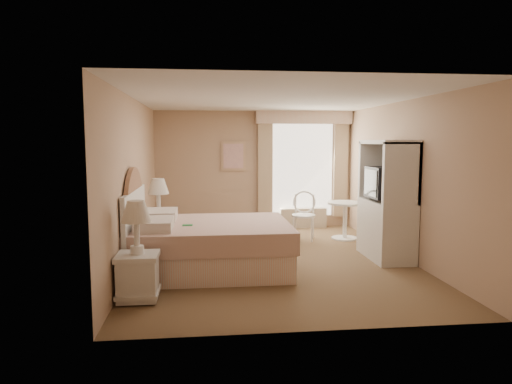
{
  "coord_description": "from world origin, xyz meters",
  "views": [
    {
      "loc": [
        -1.04,
        -6.97,
        1.86
      ],
      "look_at": [
        -0.23,
        0.3,
        1.05
      ],
      "focal_mm": 32.0,
      "sensor_mm": 36.0,
      "label": 1
    }
  ],
  "objects": [
    {
      "name": "nightstand_far",
      "position": [
        -1.84,
        0.83,
        0.46
      ],
      "size": [
        0.5,
        0.5,
        1.22
      ],
      "color": "white",
      "rests_on": "room"
    },
    {
      "name": "cafe_chair",
      "position": [
        0.81,
        1.46,
        0.53
      ],
      "size": [
        0.55,
        0.55,
        0.92
      ],
      "rotation": [
        0.0,
        0.0,
        -0.3
      ],
      "color": "white",
      "rests_on": "room"
    },
    {
      "name": "bed",
      "position": [
        -1.11,
        -0.44,
        0.39
      ],
      "size": [
        2.31,
        1.82,
        1.61
      ],
      "color": "#DFAB91",
      "rests_on": "room"
    },
    {
      "name": "nightstand_near",
      "position": [
        -1.84,
        -1.66,
        0.44
      ],
      "size": [
        0.48,
        0.48,
        1.16
      ],
      "color": "white",
      "rests_on": "room"
    },
    {
      "name": "round_table",
      "position": [
        1.6,
        1.37,
        0.47
      ],
      "size": [
        0.67,
        0.67,
        0.71
      ],
      "color": "white",
      "rests_on": "room"
    },
    {
      "name": "room",
      "position": [
        0.0,
        0.0,
        1.25
      ],
      "size": [
        4.21,
        5.51,
        2.51
      ],
      "color": "brown",
      "rests_on": "ground"
    },
    {
      "name": "armoire",
      "position": [
        1.81,
        -0.09,
        0.78
      ],
      "size": [
        0.57,
        1.13,
        1.88
      ],
      "color": "white",
      "rests_on": "room"
    },
    {
      "name": "framed_art",
      "position": [
        -0.45,
        2.71,
        1.55
      ],
      "size": [
        0.52,
        0.04,
        0.62
      ],
      "color": "tan",
      "rests_on": "room"
    },
    {
      "name": "window",
      "position": [
        1.05,
        2.65,
        1.34
      ],
      "size": [
        2.05,
        0.22,
        2.51
      ],
      "color": "white",
      "rests_on": "room"
    }
  ]
}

